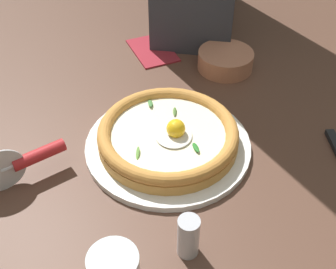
# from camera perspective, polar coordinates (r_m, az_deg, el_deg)

# --- Properties ---
(ground_plane) EXTENTS (2.40, 2.40, 0.03)m
(ground_plane) POSITION_cam_1_polar(r_m,az_deg,el_deg) (0.79, -0.81, -3.71)
(ground_plane) COLOR brown
(ground_plane) RESTS_ON ground
(pizza_plate) EXTENTS (0.30, 0.30, 0.01)m
(pizza_plate) POSITION_cam_1_polar(r_m,az_deg,el_deg) (0.79, -0.00, -1.41)
(pizza_plate) COLOR white
(pizza_plate) RESTS_ON ground
(pizza) EXTENTS (0.25, 0.25, 0.06)m
(pizza) POSITION_cam_1_polar(r_m,az_deg,el_deg) (0.77, 0.02, -0.04)
(pizza) COLOR #CB8E41
(pizza) RESTS_ON pizza_plate
(side_bowl) EXTENTS (0.13, 0.13, 0.04)m
(side_bowl) POSITION_cam_1_polar(r_m,az_deg,el_deg) (1.00, 7.64, 9.75)
(side_bowl) COLOR #B87558
(side_bowl) RESTS_ON ground
(pizza_cutter) EXTENTS (0.08, 0.14, 0.08)m
(pizza_cutter) POSITION_cam_1_polar(r_m,az_deg,el_deg) (0.75, -18.25, -3.24)
(pizza_cutter) COLOR silver
(pizza_cutter) RESTS_ON ground
(folded_napkin) EXTENTS (0.16, 0.12, 0.01)m
(folded_napkin) POSITION_cam_1_polar(r_m,az_deg,el_deg) (1.06, -2.08, 11.19)
(folded_napkin) COLOR maroon
(folded_napkin) RESTS_ON ground
(pepper_shaker) EXTENTS (0.03, 0.03, 0.07)m
(pepper_shaker) POSITION_cam_1_polar(r_m,az_deg,el_deg) (0.62, 2.71, -13.39)
(pepper_shaker) COLOR silver
(pepper_shaker) RESTS_ON ground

